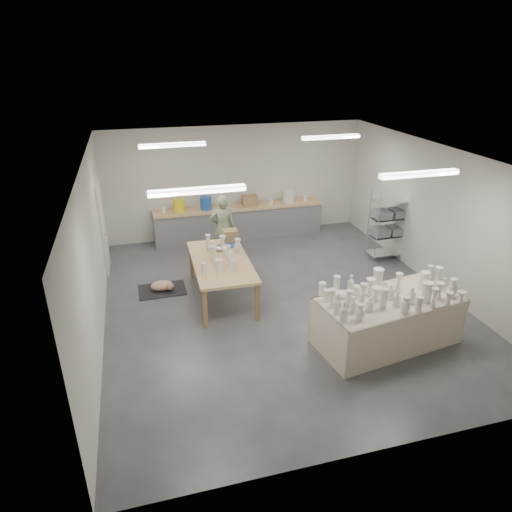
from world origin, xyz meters
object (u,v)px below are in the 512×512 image
object	(u,v)px
work_table	(222,258)
drying_table	(387,319)
potter	(223,228)
red_stool	(221,246)

from	to	relation	value
work_table	drying_table	bearing A→B (deg)	-44.06
potter	red_stool	distance (m)	0.63
drying_table	potter	xyz separation A→B (m)	(-2.08, 4.14, 0.37)
drying_table	red_stool	world-z (taller)	drying_table
work_table	potter	size ratio (longest dim) A/B	1.36
drying_table	work_table	xyz separation A→B (m)	(-2.43, 2.46, 0.38)
work_table	potter	xyz separation A→B (m)	(0.35, 1.68, -0.01)
drying_table	potter	world-z (taller)	potter
potter	drying_table	bearing A→B (deg)	120.18
drying_table	potter	size ratio (longest dim) A/B	1.55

